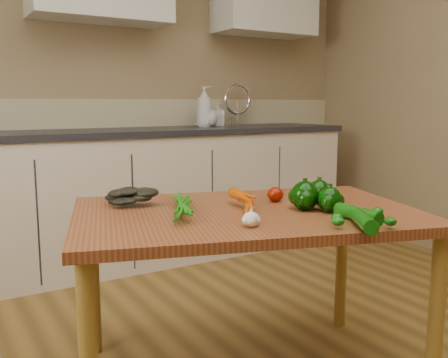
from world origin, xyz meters
TOP-DOWN VIEW (x-y plane):
  - room at (0.00, 0.17)m, footprint 4.04×5.04m
  - counter_run at (0.21, 2.19)m, footprint 2.84×0.64m
  - table at (-0.13, 0.55)m, footprint 1.45×1.15m
  - soap_bottle_a at (0.62, 2.25)m, footprint 0.16×0.16m
  - soap_bottle_b at (0.77, 2.31)m, footprint 0.11×0.10m
  - soap_bottle_c at (0.66, 2.25)m, footprint 0.14×0.14m
  - carrot_bunch at (-0.21, 0.59)m, footprint 0.28×0.24m
  - leafy_greens at (-0.47, 0.85)m, footprint 0.18×0.16m
  - garlic_bulb at (-0.26, 0.33)m, footprint 0.06×0.06m
  - pepper_a at (0.06, 0.44)m, footprint 0.11×0.11m
  - pepper_b at (0.18, 0.51)m, footprint 0.09×0.09m
  - pepper_c at (0.11, 0.37)m, footprint 0.09×0.09m
  - tomato_a at (0.05, 0.62)m, footprint 0.06×0.06m
  - tomato_b at (0.22, 0.62)m, footprint 0.08×0.08m
  - tomato_c at (0.24, 0.61)m, footprint 0.07×0.07m
  - zucchini_a at (0.09, 0.21)m, footprint 0.05×0.19m
  - zucchini_b at (0.03, 0.12)m, footprint 0.13×0.17m

SIDE VIEW (x-z plane):
  - counter_run at x=0.21m, z-range -0.11..1.03m
  - table at x=-0.13m, z-range 0.26..0.94m
  - garlic_bulb at x=-0.26m, z-range 0.68..0.73m
  - zucchini_b at x=0.03m, z-range 0.68..0.73m
  - zucchini_a at x=0.09m, z-range 0.68..0.73m
  - tomato_a at x=0.05m, z-range 0.68..0.74m
  - carrot_bunch at x=-0.21m, z-range 0.68..0.74m
  - tomato_c at x=0.24m, z-range 0.68..0.74m
  - tomato_b at x=0.22m, z-range 0.68..0.75m
  - leafy_greens at x=-0.47m, z-range 0.68..0.77m
  - pepper_c at x=0.11m, z-range 0.68..0.77m
  - pepper_b at x=0.18m, z-range 0.68..0.77m
  - pepper_a at x=0.06m, z-range 0.68..0.78m
  - soap_bottle_b at x=0.77m, z-range 0.90..1.08m
  - soap_bottle_c at x=0.66m, z-range 0.90..1.08m
  - soap_bottle_a at x=0.62m, z-range 0.90..1.19m
  - room at x=0.00m, z-range -0.07..2.57m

